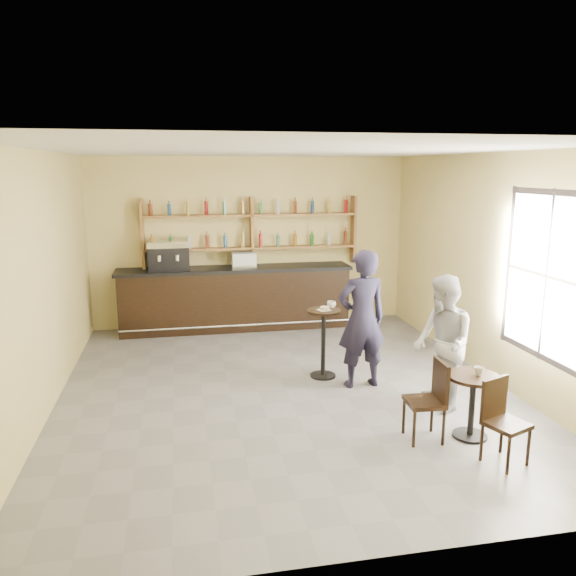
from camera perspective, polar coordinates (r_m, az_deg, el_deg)
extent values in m
plane|color=slate|center=(7.84, -0.33, -10.24)|extent=(7.00, 7.00, 0.00)
plane|color=white|center=(7.26, -0.36, 13.84)|extent=(7.00, 7.00, 0.00)
plane|color=#D4C278|center=(10.80, -3.79, 4.70)|extent=(7.00, 0.00, 7.00)
plane|color=#D4C278|center=(4.10, 8.81, -7.61)|extent=(7.00, 0.00, 7.00)
plane|color=#D4C278|center=(7.45, -23.66, 0.40)|extent=(0.00, 7.00, 7.00)
plane|color=#D4C278|center=(8.46, 20.07, 1.96)|extent=(0.00, 7.00, 7.00)
plane|color=white|center=(7.45, 24.78, 1.10)|extent=(0.00, 2.00, 2.00)
cube|color=white|center=(8.01, 3.65, -2.23)|extent=(0.21, 0.21, 0.00)
torus|color=tan|center=(7.99, 3.74, -2.05)|extent=(0.18, 0.18, 0.05)
imported|color=white|center=(8.12, 4.43, -1.69)|extent=(0.15, 0.15, 0.10)
imported|color=black|center=(7.73, 7.51, -3.16)|extent=(0.74, 0.52, 1.92)
imported|color=white|center=(6.61, 18.79, -7.99)|extent=(0.13, 0.13, 0.10)
imported|color=#96979B|center=(7.24, 15.42, -5.44)|extent=(0.70, 0.87, 1.70)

